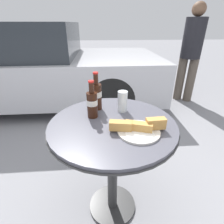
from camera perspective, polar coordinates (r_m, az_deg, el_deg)
name	(u,v)px	position (r m, az deg, el deg)	size (l,w,h in m)	color
ground_plane	(112,205)	(1.58, 0.12, -28.16)	(30.00, 30.00, 0.00)	gray
bistro_table	(112,143)	(1.13, 0.15, -10.03)	(0.77, 0.77, 0.77)	#333333
cola_bottle_left	(92,103)	(1.07, -6.50, 2.84)	(0.07, 0.07, 0.23)	#33190F
cola_bottle_right	(96,95)	(1.18, -5.11, 5.54)	(0.07, 0.07, 0.25)	#33190F
drinking_glass	(122,102)	(1.16, 3.44, 3.21)	(0.06, 0.06, 0.14)	silver
lunch_plate_near	(139,128)	(0.96, 8.67, -5.18)	(0.31, 0.23, 0.07)	silver
parked_car	(25,67)	(3.44, -26.66, 12.96)	(4.47, 1.84, 1.31)	#B7B7BC
pedestrian	(191,50)	(3.38, 24.44, 18.05)	(0.33, 0.33, 1.60)	brown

